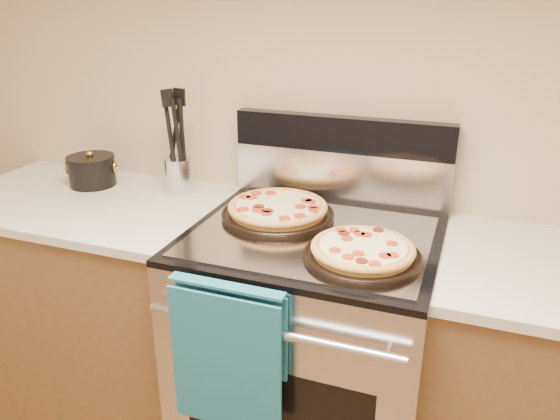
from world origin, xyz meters
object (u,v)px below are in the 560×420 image
(pepperoni_pizza_front, at_px, (363,251))
(range_body, at_px, (311,359))
(utensil_crock, at_px, (179,175))
(saucepan, at_px, (92,172))
(pepperoni_pizza_back, at_px, (278,210))

(pepperoni_pizza_front, bearing_deg, range_body, 144.16)
(utensil_crock, bearing_deg, saucepan, -172.45)
(pepperoni_pizza_back, relative_size, saucepan, 2.07)
(pepperoni_pizza_back, relative_size, utensil_crock, 2.72)
(pepperoni_pizza_front, relative_size, utensil_crock, 2.41)
(saucepan, bearing_deg, pepperoni_pizza_front, -14.52)
(utensil_crock, relative_size, saucepan, 0.76)
(pepperoni_pizza_front, height_order, utensil_crock, utensil_crock)
(pepperoni_pizza_back, relative_size, pepperoni_pizza_front, 1.13)
(pepperoni_pizza_front, bearing_deg, saucepan, 165.48)
(range_body, xyz_separation_m, pepperoni_pizza_front, (0.18, -0.13, 0.50))
(range_body, xyz_separation_m, saucepan, (-0.95, 0.16, 0.51))
(saucepan, bearing_deg, pepperoni_pizza_back, -6.55)
(range_body, bearing_deg, pepperoni_pizza_front, -35.84)
(range_body, distance_m, utensil_crock, 0.82)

